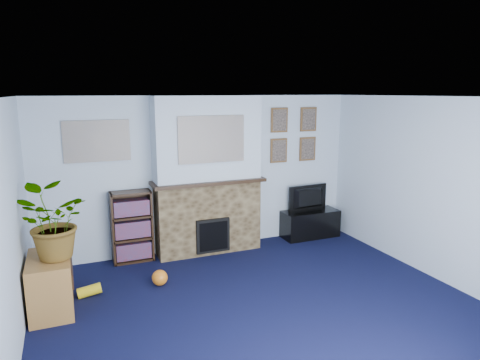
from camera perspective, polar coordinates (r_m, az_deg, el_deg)
name	(u,v)px	position (r m, az deg, el deg)	size (l,w,h in m)	color
floor	(265,311)	(5.10, 3.38, -17.08)	(5.00, 4.50, 0.01)	black
ceiling	(268,97)	(4.47, 3.76, 10.97)	(5.00, 4.50, 0.01)	white
wall_back	(204,174)	(6.69, -4.88, 0.84)	(5.00, 0.04, 2.40)	silver
wall_front	(429,303)	(2.93, 23.85, -14.75)	(5.00, 0.04, 2.40)	silver
wall_left	(6,240)	(4.24, -28.72, -6.99)	(0.04, 4.50, 2.40)	silver
wall_right	(440,190)	(6.14, 25.06, -1.22)	(0.04, 4.50, 2.40)	silver
chimney_breast	(208,177)	(6.50, -4.33, 0.39)	(1.72, 0.50, 2.40)	brown
collage_main	(212,139)	(6.21, -3.81, 5.44)	(1.00, 0.03, 0.68)	gray
collage_left	(97,141)	(6.30, -18.54, 4.95)	(0.90, 0.03, 0.58)	gray
portrait_tl	(279,120)	(7.07, 5.25, 7.96)	(0.30, 0.03, 0.40)	brown
portrait_tr	(308,119)	(7.34, 9.10, 8.00)	(0.30, 0.03, 0.40)	brown
portrait_bl	(279,151)	(7.12, 5.18, 3.94)	(0.30, 0.03, 0.40)	brown
portrait_br	(307,149)	(7.38, 8.98, 4.12)	(0.30, 0.03, 0.40)	brown
tv_stand	(310,224)	(7.48, 9.31, -5.81)	(0.97, 0.41, 0.46)	black
television	(310,198)	(7.37, 9.34, -2.41)	(0.75, 0.10, 0.43)	black
bookshelf	(132,228)	(6.48, -14.21, -6.22)	(0.58, 0.28, 1.05)	black
sideboard	(50,281)	(5.42, -23.97, -12.23)	(0.45, 0.81, 0.63)	#9C6A32
potted_plant	(49,223)	(5.14, -24.07, -5.29)	(0.74, 0.64, 0.82)	#26661E
mantel_clock	(203,176)	(6.43, -4.90, 0.58)	(0.09, 0.06, 0.13)	gold
mantel_candle	(226,173)	(6.54, -1.89, 0.90)	(0.05, 0.05, 0.15)	#B2BFC6
mantel_teddy	(168,179)	(6.29, -9.62, 0.16)	(0.13, 0.13, 0.13)	slate
mantel_can	(249,173)	(6.69, 1.25, 0.97)	(0.06, 0.06, 0.13)	orange
green_crate	(46,298)	(5.54, -24.42, -14.14)	(0.38, 0.31, 0.31)	#198C26
toy_ball	(160,279)	(5.75, -10.65, -12.79)	(0.20, 0.20, 0.20)	orange
toy_block	(47,300)	(5.55, -24.39, -14.41)	(0.17, 0.17, 0.21)	orange
toy_tube	(90,291)	(5.70, -19.42, -13.74)	(0.13, 0.13, 0.28)	yellow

